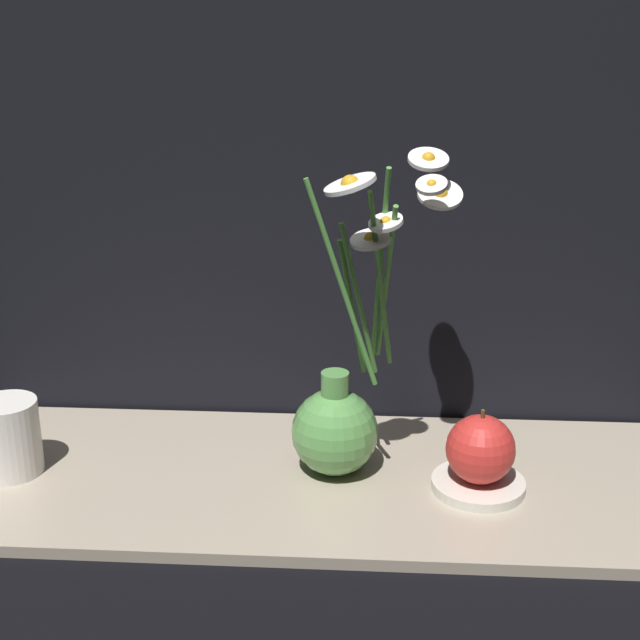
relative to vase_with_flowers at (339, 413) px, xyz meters
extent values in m
plane|color=black|center=(-0.03, -0.01, -0.08)|extent=(6.00, 6.00, 0.00)
cube|color=tan|center=(-0.03, -0.01, -0.07)|extent=(0.79, 0.29, 0.01)
sphere|color=#59994C|center=(0.00, 0.00, -0.02)|extent=(0.09, 0.09, 0.09)
cylinder|color=#59994C|center=(0.00, 0.00, 0.03)|extent=(0.03, 0.03, 0.03)
cylinder|color=#4C8E3D|center=(0.04, -0.01, 0.14)|extent=(0.03, 0.09, 0.20)
cylinder|color=white|center=(0.08, -0.02, 0.24)|extent=(0.04, 0.03, 0.02)
sphere|color=gold|center=(0.08, -0.02, 0.24)|extent=(0.01, 0.01, 0.01)
cylinder|color=#4C8E3D|center=(0.04, 0.01, 0.13)|extent=(0.02, 0.10, 0.18)
cylinder|color=white|center=(0.09, 0.01, 0.22)|extent=(0.05, 0.05, 0.02)
sphere|color=gold|center=(0.09, 0.01, 0.22)|extent=(0.02, 0.02, 0.02)
cylinder|color=#4C8E3D|center=(0.04, 0.01, 0.15)|extent=(0.02, 0.09, 0.22)
cylinder|color=white|center=(0.08, 0.01, 0.26)|extent=(0.04, 0.04, 0.02)
sphere|color=gold|center=(0.08, 0.01, 0.26)|extent=(0.01, 0.01, 0.01)
cylinder|color=#4C8E3D|center=(0.00, -0.03, 0.15)|extent=(0.07, 0.02, 0.21)
cylinder|color=white|center=(0.01, -0.06, 0.25)|extent=(0.06, 0.06, 0.02)
sphere|color=gold|center=(0.01, -0.06, 0.25)|extent=(0.02, 0.02, 0.02)
cylinder|color=#4C8E3D|center=(0.01, -0.01, 0.12)|extent=(0.03, 0.04, 0.15)
cylinder|color=white|center=(0.03, -0.02, 0.19)|extent=(0.06, 0.06, 0.01)
sphere|color=gold|center=(0.03, -0.02, 0.19)|extent=(0.01, 0.01, 0.01)
cylinder|color=#4C8E3D|center=(0.02, -0.02, 0.13)|extent=(0.04, 0.05, 0.17)
cylinder|color=white|center=(0.04, -0.03, 0.21)|extent=(0.04, 0.04, 0.01)
sphere|color=gold|center=(0.04, -0.03, 0.21)|extent=(0.01, 0.01, 0.01)
cylinder|color=silver|center=(-0.34, -0.02, -0.03)|extent=(0.06, 0.06, 0.08)
cylinder|color=silver|center=(0.14, -0.03, -0.06)|extent=(0.09, 0.09, 0.01)
sphere|color=red|center=(0.14, -0.03, -0.02)|extent=(0.07, 0.07, 0.07)
cylinder|color=#4C3819|center=(0.14, -0.03, 0.02)|extent=(0.00, 0.00, 0.01)
camera|label=1|loc=(0.03, -0.82, 0.39)|focal=50.00mm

